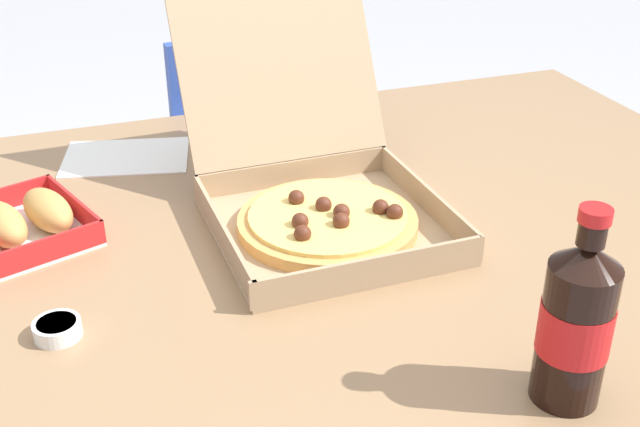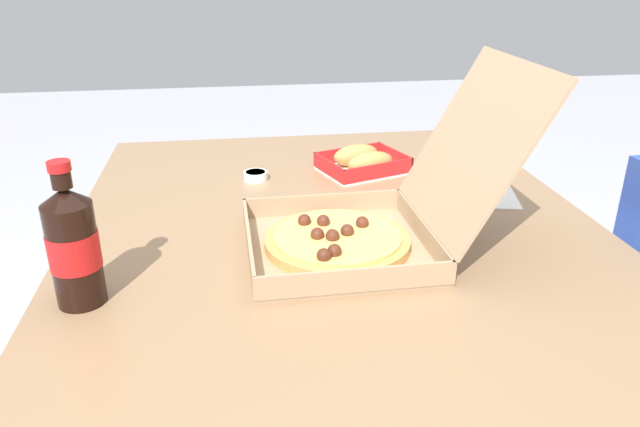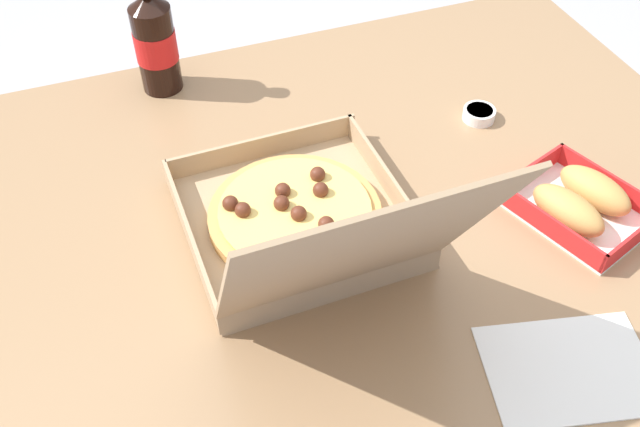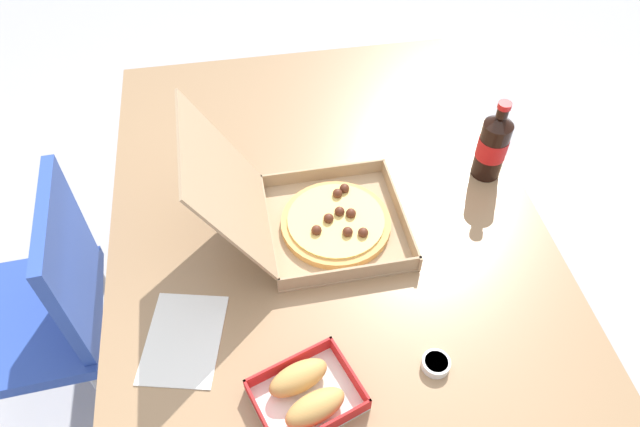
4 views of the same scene
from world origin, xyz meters
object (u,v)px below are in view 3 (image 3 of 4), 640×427
(cola_bottle, at_px, (155,42))
(dipping_sauce_cup, at_px, (479,114))
(paper_menu, at_px, (569,369))
(pizza_box_open, at_px, (304,221))
(bread_side_box, at_px, (581,202))

(cola_bottle, xyz_separation_m, dipping_sauce_cup, (-0.50, 0.29, -0.08))
(paper_menu, bearing_deg, pizza_box_open, -39.47)
(paper_menu, relative_size, dipping_sauce_cup, 3.75)
(paper_menu, distance_m, dipping_sauce_cup, 0.51)
(pizza_box_open, height_order, paper_menu, pizza_box_open)
(bread_side_box, bearing_deg, dipping_sauce_cup, -84.66)
(cola_bottle, height_order, paper_menu, cola_bottle)
(paper_menu, bearing_deg, dipping_sauce_cup, -93.11)
(cola_bottle, distance_m, paper_menu, 0.85)
(bread_side_box, relative_size, paper_menu, 1.09)
(pizza_box_open, height_order, dipping_sauce_cup, pizza_box_open)
(dipping_sauce_cup, bearing_deg, pizza_box_open, 24.08)
(dipping_sauce_cup, bearing_deg, cola_bottle, -29.94)
(dipping_sauce_cup, bearing_deg, paper_menu, 73.57)
(pizza_box_open, xyz_separation_m, bread_side_box, (-0.41, 0.09, -0.02))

